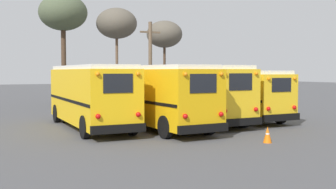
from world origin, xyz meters
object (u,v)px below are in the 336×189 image
school_bus_0 (90,94)px  school_bus_2 (187,92)px  bare_tree_0 (117,24)px  bare_tree_1 (164,35)px  bare_tree_2 (63,14)px  school_bus_1 (152,94)px  school_bus_3 (228,92)px  traffic_cone (267,135)px  utility_pole (150,63)px

school_bus_0 → school_bus_2: 6.06m
school_bus_2 → bare_tree_0: bare_tree_0 is taller
school_bus_2 → bare_tree_1: 16.84m
bare_tree_2 → school_bus_1: bearing=-87.0°
school_bus_3 → bare_tree_2: size_ratio=1.01×
bare_tree_0 → bare_tree_1: (4.89, -0.03, -0.79)m
traffic_cone → bare_tree_1: bearing=73.9°
school_bus_2 → school_bus_3: size_ratio=1.08×
utility_pole → bare_tree_1: (3.86, 5.16, 2.88)m
school_bus_0 → utility_pole: (8.11, 10.27, 1.87)m
bare_tree_2 → utility_pole: bearing=-40.5°
school_bus_0 → bare_tree_2: 16.67m
utility_pole → bare_tree_0: (-1.03, 5.19, 3.68)m
bare_tree_1 → bare_tree_2: (-9.80, -0.09, 1.41)m
school_bus_0 → traffic_cone: bearing=-55.6°
bare_tree_1 → bare_tree_2: bare_tree_2 is taller
school_bus_2 → bare_tree_1: bare_tree_1 is taller
school_bus_2 → traffic_cone: school_bus_2 is taller
bare_tree_1 → traffic_cone: bearing=-106.1°
school_bus_3 → bare_tree_1: size_ratio=1.24×
bare_tree_1 → bare_tree_2: size_ratio=0.82×
utility_pole → bare_tree_2: bearing=139.5°
school_bus_1 → traffic_cone: bearing=-70.9°
school_bus_1 → school_bus_0: bearing=159.1°
school_bus_3 → bare_tree_2: bearing=115.0°
utility_pole → traffic_cone: 18.51m
utility_pole → traffic_cone: size_ratio=10.24×
bare_tree_0 → school_bus_2: bearing=-93.9°
school_bus_3 → bare_tree_1: bearing=79.0°
school_bus_3 → bare_tree_1: (2.89, 14.93, 4.89)m
school_bus_2 → utility_pole: size_ratio=1.49×
traffic_cone → school_bus_3: bearing=65.4°
bare_tree_2 → traffic_cone: 24.49m
bare_tree_0 → bare_tree_1: bearing=-0.4°
traffic_cone → bare_tree_2: bearing=97.7°
school_bus_1 → utility_pole: bearing=66.0°
bare_tree_0 → bare_tree_1: bare_tree_0 is taller
school_bus_3 → traffic_cone: 9.15m
bare_tree_0 → bare_tree_2: size_ratio=0.91×
utility_pole → traffic_cone: (-2.81, -18.00, -3.31)m
school_bus_0 → bare_tree_0: 17.89m
school_bus_0 → school_bus_1: (3.03, -1.15, -0.00)m
utility_pole → traffic_cone: bearing=-98.9°
school_bus_3 → utility_pole: bearing=95.6°
school_bus_2 → bare_tree_0: (1.03, 15.06, 5.56)m
school_bus_1 → bare_tree_0: bearing=76.3°
school_bus_1 → traffic_cone: school_bus_1 is taller
bare_tree_0 → school_bus_0: bearing=-114.6°
bare_tree_2 → bare_tree_0: bearing=1.5°
school_bus_0 → school_bus_2: (6.05, 0.40, -0.01)m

